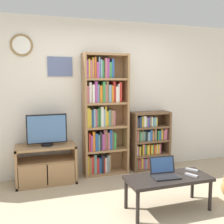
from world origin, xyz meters
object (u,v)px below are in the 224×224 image
bookshelf_short (148,141)px  remote_far_from_laptop (191,175)px  television (47,130)px  tv_stand (46,164)px  remote_near_laptop (192,170)px  coffee_table (168,181)px  bookshelf_tall (103,115)px  laptop (164,172)px

bookshelf_short → remote_far_from_laptop: (-0.13, -1.51, -0.08)m
bookshelf_short → remote_far_from_laptop: bookshelf_short is taller
television → remote_far_from_laptop: (1.65, -1.38, -0.41)m
tv_stand → remote_near_laptop: bearing=-34.5°
tv_stand → television: 0.54m
tv_stand → coffee_table: 1.92m
tv_stand → coffee_table: bearing=-44.1°
coffee_table → remote_far_from_laptop: size_ratio=6.55×
television → bookshelf_tall: bookshelf_tall is taller
television → bookshelf_short: size_ratio=0.58×
tv_stand → coffee_table: (1.38, -1.34, 0.07)m
bookshelf_short → coffee_table: 1.51m
tv_stand → remote_far_from_laptop: 2.18m
television → laptop: 1.88m
tv_stand → remote_far_from_laptop: tv_stand is taller
laptop → remote_near_laptop: laptop is taller
remote_far_from_laptop → coffee_table: bearing=-40.4°
coffee_table → television: bearing=135.6°
remote_near_laptop → remote_far_from_laptop: (-0.12, -0.16, 0.00)m
remote_far_from_laptop → remote_near_laptop: bearing=-155.6°
bookshelf_short → remote_near_laptop: (-0.01, -1.34, -0.08)m
tv_stand → television: size_ratio=1.50×
laptop → remote_far_from_laptop: size_ratio=2.15×
remote_far_from_laptop → bookshelf_short: bearing=-124.1°
bookshelf_tall → bookshelf_short: (0.85, -0.01, -0.51)m
television → laptop: television is taller
remote_far_from_laptop → tv_stand: bearing=-69.2°
bookshelf_short → coffee_table: bearing=-106.1°
coffee_table → remote_near_laptop: (0.41, 0.11, 0.06)m
laptop → bookshelf_short: bearing=76.3°
television → bookshelf_tall: size_ratio=0.30×
bookshelf_short → coffee_table: (-0.42, -1.45, -0.14)m
tv_stand → bookshelf_short: (1.80, 0.11, 0.21)m
laptop → bookshelf_tall: bearing=109.5°
bookshelf_tall → remote_far_from_laptop: size_ratio=12.62×
television → bookshelf_tall: 0.95m
tv_stand → television: bearing=-21.5°
coffee_table → laptop: 0.12m
bookshelf_short → tv_stand: bearing=-176.4°
remote_near_laptop → tv_stand: bearing=-71.5°
television → remote_near_laptop: television is taller
bookshelf_short → laptop: size_ratio=3.00×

